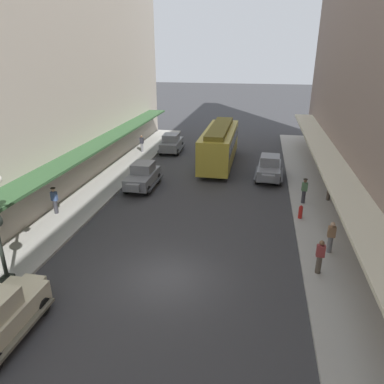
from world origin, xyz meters
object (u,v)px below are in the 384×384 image
(parked_car_1, at_px, (143,175))
(fire_hydrant, at_px, (301,212))
(pedestrian_3, at_px, (331,237))
(parked_car_0, at_px, (269,167))
(pedestrian_2, at_px, (304,191))
(pedestrian_5, at_px, (330,188))
(pedestrian_0, at_px, (55,200))
(pedestrian_4, at_px, (320,257))
(parked_car_2, at_px, (171,143))
(streetcar, at_px, (219,144))
(pedestrian_1, at_px, (142,143))

(parked_car_1, xyz_separation_m, fire_hydrant, (10.94, -3.51, -0.38))
(parked_car_1, height_order, fire_hydrant, parked_car_1)
(fire_hydrant, bearing_deg, parked_car_1, 162.23)
(pedestrian_3, bearing_deg, parked_car_0, 104.68)
(pedestrian_2, height_order, pedestrian_5, same)
(parked_car_1, bearing_deg, fire_hydrant, -17.77)
(pedestrian_0, distance_m, pedestrian_3, 15.82)
(parked_car_0, relative_size, pedestrian_4, 2.63)
(parked_car_2, bearing_deg, streetcar, -32.97)
(streetcar, bearing_deg, parked_car_1, -125.93)
(pedestrian_2, xyz_separation_m, pedestrian_3, (0.69, -6.09, -0.02))
(pedestrian_0, height_order, pedestrian_5, same)
(streetcar, height_order, fire_hydrant, streetcar)
(parked_car_0, xyz_separation_m, parked_car_1, (-9.16, -3.68, 0.00))
(fire_hydrant, bearing_deg, streetcar, 120.90)
(streetcar, height_order, pedestrian_5, streetcar)
(pedestrian_1, height_order, pedestrian_3, same)
(parked_car_2, bearing_deg, parked_car_1, -88.28)
(parked_car_1, relative_size, parked_car_2, 0.99)
(parked_car_1, xyz_separation_m, streetcar, (4.84, 6.68, 0.96))
(streetcar, xyz_separation_m, pedestrian_4, (6.39, -15.86, -0.91))
(pedestrian_2, relative_size, pedestrian_5, 1.00)
(parked_car_0, bearing_deg, pedestrian_0, -144.19)
(fire_hydrant, height_order, pedestrian_2, pedestrian_2)
(parked_car_0, bearing_deg, pedestrian_4, -80.84)
(fire_hydrant, relative_size, pedestrian_0, 0.49)
(pedestrian_4, bearing_deg, pedestrian_2, 89.34)
(pedestrian_4, bearing_deg, parked_car_1, 140.78)
(parked_car_1, xyz_separation_m, parked_car_2, (-0.30, 10.02, 0.00))
(parked_car_0, relative_size, pedestrian_0, 2.59)
(pedestrian_0, distance_m, pedestrian_2, 15.71)
(pedestrian_2, bearing_deg, parked_car_2, 136.24)
(streetcar, bearing_deg, fire_hydrant, -59.10)
(pedestrian_2, distance_m, pedestrian_3, 6.13)
(parked_car_1, height_order, pedestrian_0, parked_car_1)
(parked_car_0, height_order, pedestrian_4, parked_car_0)
(streetcar, xyz_separation_m, pedestrian_5, (8.18, -6.97, -0.89))
(parked_car_0, height_order, parked_car_1, same)
(fire_hydrant, relative_size, pedestrian_4, 0.50)
(parked_car_1, bearing_deg, parked_car_2, 91.72)
(pedestrian_1, distance_m, pedestrian_3, 22.11)
(streetcar, relative_size, pedestrian_3, 5.86)
(pedestrian_0, xyz_separation_m, pedestrian_2, (15.05, 4.51, 0.00))
(streetcar, distance_m, pedestrian_1, 8.26)
(parked_car_1, relative_size, pedestrian_4, 2.61)
(pedestrian_1, height_order, pedestrian_5, pedestrian_5)
(pedestrian_4, relative_size, pedestrian_5, 0.98)
(fire_hydrant, bearing_deg, pedestrian_3, -73.83)
(pedestrian_3, distance_m, pedestrian_5, 7.00)
(streetcar, relative_size, pedestrian_0, 5.75)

